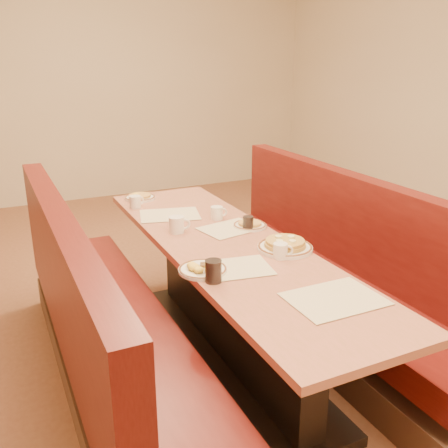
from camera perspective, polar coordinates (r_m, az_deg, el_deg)
name	(u,v)px	position (r m, az deg, el deg)	size (l,w,h in m)	color
ground	(228,358)	(3.15, 0.45, -15.09)	(8.00, 8.00, 0.00)	#9E6647
room_envelope	(229,17)	(2.62, 0.57, 22.59)	(6.04, 8.04, 2.82)	beige
diner_table	(228,303)	(2.96, 0.47, -9.07)	(0.70, 2.50, 0.75)	black
booth_left	(103,334)	(2.77, -13.61, -12.12)	(0.55, 2.50, 1.05)	#4C3326
booth_right	(330,282)	(3.32, 11.98, -6.51)	(0.55, 2.50, 1.05)	#4C3326
placemat_near_left	(235,268)	(2.48, 1.32, -5.06)	(0.35, 0.26, 0.00)	beige
placemat_near_right	(335,299)	(2.24, 12.52, -8.34)	(0.40, 0.30, 0.00)	beige
placemat_far_left	(170,215)	(3.32, -6.23, 1.07)	(0.38, 0.29, 0.00)	beige
placemat_far_right	(230,228)	(3.04, 0.70, -0.49)	(0.35, 0.26, 0.00)	beige
pancake_plate	(285,246)	(2.73, 6.98, -2.47)	(0.30, 0.30, 0.07)	white
eggs_plate	(202,269)	(2.45, -2.52, -5.15)	(0.24, 0.24, 0.05)	white
extra_plate_mid	(250,225)	(3.07, 2.95, -0.09)	(0.20, 0.20, 0.04)	white
extra_plate_far	(140,197)	(3.72, -9.59, 3.06)	(0.23, 0.23, 0.05)	white
coffee_mug_a	(281,251)	(2.61, 6.52, -3.03)	(0.10, 0.08, 0.08)	white
coffee_mug_b	(177,224)	(2.98, -5.38, -0.03)	(0.13, 0.09, 0.10)	white
coffee_mug_c	(217,213)	(3.21, -0.78, 1.30)	(0.11, 0.08, 0.08)	white
coffee_mug_d	(136,202)	(3.50, -10.07, 2.54)	(0.11, 0.08, 0.08)	white
soda_tumbler_near	(213,271)	(2.33, -1.23, -5.41)	(0.08, 0.08, 0.11)	black
soda_tumbler_mid	(248,223)	(3.01, 2.77, 0.07)	(0.06, 0.06, 0.09)	black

